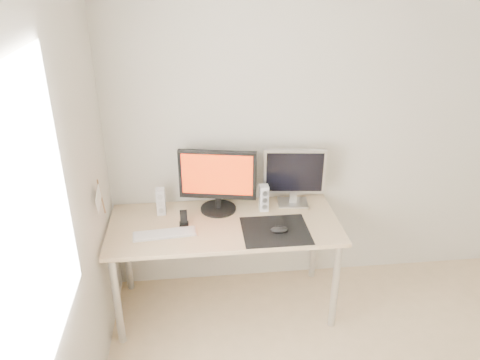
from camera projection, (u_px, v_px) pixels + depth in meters
wall_back at (345, 130)px, 3.45m from camera, size 3.50×0.00×3.50m
wall_left at (29, 306)px, 1.71m from camera, size 0.00×3.50×3.50m
window_pane at (18, 248)px, 1.61m from camera, size 0.00×1.30×1.30m
mousepad at (276, 231)px, 3.16m from camera, size 0.45×0.40×0.00m
mouse at (279, 230)px, 3.12m from camera, size 0.12×0.07×0.04m
desk at (225, 232)px, 3.29m from camera, size 1.60×0.70×0.73m
main_monitor at (218, 179)px, 3.31m from camera, size 0.55×0.31×0.47m
second_monitor at (294, 174)px, 3.40m from camera, size 0.45×0.18×0.43m
speaker_left at (161, 201)px, 3.33m from camera, size 0.06×0.08×0.20m
speaker_right at (264, 198)px, 3.38m from camera, size 0.06×0.08×0.20m
keyboard at (165, 234)px, 3.11m from camera, size 0.43×0.16×0.02m
phone_dock at (184, 220)px, 3.22m from camera, size 0.06×0.05×0.11m
pennant at (99, 198)px, 2.91m from camera, size 0.01×0.23×0.29m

